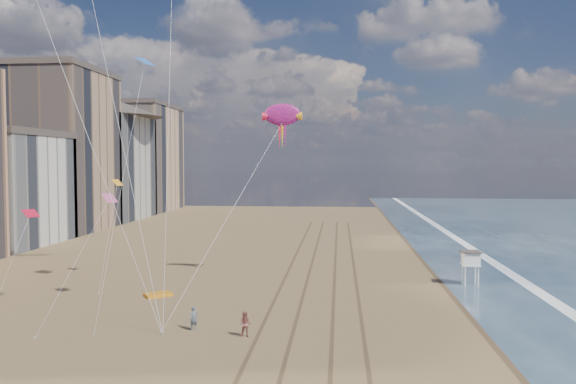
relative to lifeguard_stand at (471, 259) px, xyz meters
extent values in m
plane|color=#42301E|center=(1.54, 7.90, -2.62)|extent=(260.00, 260.00, 0.00)
plane|color=white|center=(5.74, 7.90, -2.62)|extent=(260.00, 260.00, 0.00)
cube|color=brown|center=(-18.66, -2.10, -2.61)|extent=(0.28, 120.00, 0.01)
cube|color=brown|center=(-16.26, -2.10, -2.61)|extent=(0.28, 120.00, 0.01)
cube|color=brown|center=(-13.46, -2.10, -2.61)|extent=(0.28, 120.00, 0.01)
cube|color=brown|center=(-11.26, -2.10, -2.61)|extent=(0.28, 120.00, 0.01)
cube|color=silver|center=(-62.46, 21.90, 5.38)|extent=(14.00, 18.00, 16.00)
cube|color=#473D38|center=(-62.46, 21.90, 13.88)|extent=(14.28, 18.36, 1.00)
cube|color=tan|center=(-63.46, 39.90, 11.38)|extent=(16.00, 20.00, 28.00)
cube|color=#473D38|center=(-63.46, 39.90, 25.88)|extent=(16.32, 20.40, 1.00)
cube|color=#BCB2A3|center=(-62.96, 59.90, 8.38)|extent=(15.00, 22.00, 22.00)
cone|color=#473D38|center=(-62.96, 59.90, 21.58)|extent=(34.22, 34.22, 4.40)
cube|color=tan|center=(-63.46, 81.90, 10.38)|extent=(16.00, 24.00, 26.00)
cube|color=#473D38|center=(-63.46, 81.90, 23.88)|extent=(16.32, 24.48, 1.00)
cylinder|color=white|center=(-0.63, -0.63, -1.68)|extent=(0.13, 0.13, 1.88)
cylinder|color=white|center=(0.63, -0.63, -1.68)|extent=(0.13, 0.13, 1.88)
cylinder|color=white|center=(-0.63, 0.63, -1.68)|extent=(0.13, 0.13, 1.88)
cylinder|color=white|center=(0.63, 0.63, -1.68)|extent=(0.13, 0.13, 1.88)
cube|color=white|center=(0.00, 0.00, -0.58)|extent=(1.67, 1.67, 0.13)
cube|color=white|center=(0.00, 0.00, 0.05)|extent=(1.57, 1.57, 1.15)
cube|color=#473D38|center=(0.00, 0.00, 0.73)|extent=(1.88, 1.88, 0.10)
cube|color=orange|center=(-29.41, -7.30, -2.49)|extent=(2.79, 2.64, 0.27)
ellipsoid|color=#98176D|center=(-18.75, -0.14, 14.38)|extent=(4.07, 0.76, 2.41)
cone|color=red|center=(-20.21, -0.14, 14.19)|extent=(1.09, 0.91, 0.91)
cone|color=#F8A71A|center=(-17.30, -0.14, 14.19)|extent=(1.09, 0.91, 0.91)
cylinder|color=silver|center=(-22.22, -9.03, 5.42)|extent=(0.03, 0.03, 24.96)
imported|color=slate|center=(-23.47, -17.20, -1.75)|extent=(0.75, 0.73, 1.73)
imported|color=#99544D|center=(-19.47, -18.47, -1.73)|extent=(0.93, 0.75, 1.78)
plane|color=orange|center=(-35.82, -0.57, 7.49)|extent=(1.32, 1.39, 0.63)
plane|color=red|center=(-38.75, -11.92, 5.30)|extent=(1.94, 1.95, 0.58)
plane|color=#CB4F82|center=(-32.57, -10.27, 6.51)|extent=(1.65, 1.70, 0.75)
plane|color=blue|center=(-30.07, -8.16, 18.44)|extent=(2.05, 2.15, 0.81)
camera|label=1|loc=(-12.99, -56.54, 9.53)|focal=35.00mm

